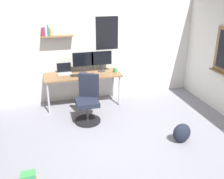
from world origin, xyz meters
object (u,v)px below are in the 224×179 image
(monitor_secondary, at_px, (102,60))
(backpack, at_px, (182,133))
(keyboard, at_px, (79,75))
(coffee_mug, at_px, (115,70))
(monitor_primary, at_px, (83,61))
(office_chair, at_px, (88,102))
(laptop, at_px, (64,71))
(computer_mouse, at_px, (92,74))
(desk, at_px, (83,77))
(book_stack_on_floor, at_px, (28,176))

(monitor_secondary, distance_m, backpack, 2.43)
(keyboard, bearing_deg, coffee_mug, 3.47)
(monitor_primary, distance_m, backpack, 2.62)
(monitor_primary, distance_m, coffee_mug, 0.75)
(keyboard, height_order, backpack, keyboard)
(monitor_primary, relative_size, monitor_secondary, 1.00)
(monitor_primary, relative_size, backpack, 1.32)
(office_chair, height_order, laptop, laptop)
(computer_mouse, relative_size, backpack, 0.29)
(monitor_primary, height_order, coffee_mug, monitor_primary)
(office_chair, height_order, monitor_secondary, monitor_secondary)
(keyboard, bearing_deg, desk, 43.64)
(monitor_secondary, relative_size, backpack, 1.32)
(monitor_secondary, xyz_separation_m, computer_mouse, (-0.27, -0.18, -0.25))
(keyboard, bearing_deg, book_stack_on_floor, -116.30)
(monitor_primary, height_order, computer_mouse, monitor_primary)
(office_chair, height_order, coffee_mug, office_chair)
(office_chair, bearing_deg, desk, 87.75)
(computer_mouse, xyz_separation_m, backpack, (1.20, -1.90, -0.57))
(monitor_primary, bearing_deg, desk, -112.08)
(office_chair, distance_m, computer_mouse, 0.81)
(monitor_primary, bearing_deg, backpack, -57.01)
(laptop, distance_m, book_stack_on_floor, 2.64)
(desk, bearing_deg, backpack, -54.85)
(keyboard, bearing_deg, office_chair, -85.66)
(coffee_mug, bearing_deg, book_stack_on_floor, -130.46)
(backpack, bearing_deg, office_chair, 139.92)
(laptop, relative_size, monitor_secondary, 0.67)
(coffee_mug, distance_m, backpack, 2.15)
(keyboard, distance_m, coffee_mug, 0.83)
(office_chair, relative_size, laptop, 3.06)
(keyboard, xyz_separation_m, book_stack_on_floor, (-1.08, -2.18, -0.70))
(desk, xyz_separation_m, office_chair, (-0.03, -0.78, -0.26))
(coffee_mug, relative_size, backpack, 0.26)
(monitor_secondary, height_order, book_stack_on_floor, monitor_secondary)
(office_chair, relative_size, backpack, 2.69)
(office_chair, bearing_deg, coffee_mug, 44.30)
(keyboard, bearing_deg, monitor_primary, 55.55)
(office_chair, bearing_deg, computer_mouse, 72.13)
(monitor_primary, height_order, monitor_secondary, same)
(desk, distance_m, backpack, 2.48)
(monitor_primary, relative_size, computer_mouse, 4.46)
(office_chair, relative_size, book_stack_on_floor, 4.02)
(laptop, xyz_separation_m, monitor_primary, (0.42, -0.05, 0.22))
(office_chair, bearing_deg, monitor_primary, 85.31)
(desk, height_order, coffee_mug, coffee_mug)
(desk, relative_size, office_chair, 1.77)
(laptop, height_order, coffee_mug, laptop)
(monitor_secondary, bearing_deg, desk, -167.37)
(laptop, xyz_separation_m, backpack, (1.78, -2.14, -0.61))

